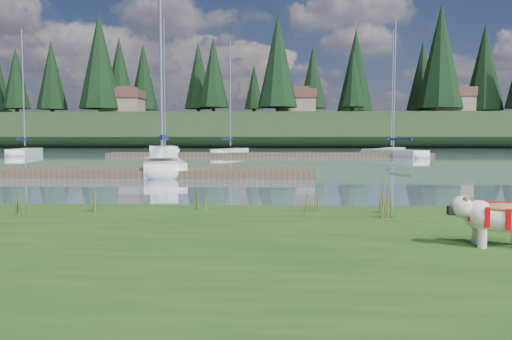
{
  "coord_description": "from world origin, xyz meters",
  "views": [
    {
      "loc": [
        2.44,
        -10.35,
        1.56
      ],
      "look_at": [
        2.08,
        -0.5,
        0.91
      ],
      "focal_mm": 35.0,
      "sensor_mm": 36.0,
      "label": 1
    }
  ],
  "objects": [
    {
      "name": "ground",
      "position": [
        0.0,
        30.0,
        0.0
      ],
      "size": [
        200.0,
        200.0,
        0.0
      ],
      "primitive_type": "plane",
      "color": "gray",
      "rests_on": "ground"
    },
    {
      "name": "bank",
      "position": [
        0.0,
        -6.0,
        0.17
      ],
      "size": [
        60.0,
        9.0,
        0.35
      ],
      "primitive_type": "cube",
      "color": "#2A4D17",
      "rests_on": "ground"
    },
    {
      "name": "ridge",
      "position": [
        0.0,
        73.0,
        2.5
      ],
      "size": [
        200.0,
        20.0,
        5.0
      ],
      "primitive_type": "cube",
      "color": "#1D3017",
      "rests_on": "ground"
    },
    {
      "name": "bulldog",
      "position": [
        4.91,
        -4.79,
        0.7
      ],
      "size": [
        0.93,
        0.45,
        0.55
      ],
      "rotation": [
        0.0,
        0.0,
        3.02
      ],
      "color": "silver",
      "rests_on": "bank"
    },
    {
      "name": "sailboat_main",
      "position": [
        -2.65,
        12.16,
        0.42
      ],
      "size": [
        3.56,
        8.24,
        11.73
      ],
      "rotation": [
        0.0,
        0.0,
        1.82
      ],
      "color": "white",
      "rests_on": "ground"
    },
    {
      "name": "dock_near",
      "position": [
        -4.0,
        9.0,
        0.15
      ],
      "size": [
        16.0,
        2.0,
        0.3
      ],
      "primitive_type": "cube",
      "color": "#4C3D2C",
      "rests_on": "ground"
    },
    {
      "name": "dock_far",
      "position": [
        2.0,
        30.0,
        0.15
      ],
      "size": [
        26.0,
        2.2,
        0.3
      ],
      "primitive_type": "cube",
      "color": "#4C3D2C",
      "rests_on": "ground"
    },
    {
      "name": "sailboat_bg_0",
      "position": [
        -19.41,
        33.01,
        0.32
      ],
      "size": [
        3.17,
        7.68,
        10.98
      ],
      "rotation": [
        0.0,
        0.0,
        1.8
      ],
      "color": "white",
      "rests_on": "ground"
    },
    {
      "name": "sailboat_bg_1",
      "position": [
        -7.9,
        36.42,
        0.33
      ],
      "size": [
        4.19,
        8.57,
        12.58
      ],
      "rotation": [
        0.0,
        0.0,
        1.88
      ],
      "color": "white",
      "rests_on": "ground"
    },
    {
      "name": "sailboat_bg_2",
      "position": [
        -1.17,
        33.46,
        0.33
      ],
      "size": [
        3.11,
        6.53,
        9.85
      ],
      "rotation": [
        0.0,
        0.0,
        1.27
      ],
      "color": "white",
      "rests_on": "ground"
    },
    {
      "name": "sailboat_bg_3",
      "position": [
        11.77,
        30.68,
        0.33
      ],
      "size": [
        4.46,
        7.59,
        11.26
      ],
      "rotation": [
        0.0,
        0.0,
        1.99
      ],
      "color": "white",
      "rests_on": "ground"
    },
    {
      "name": "sailboat_bg_4",
      "position": [
        13.67,
        37.25,
        0.33
      ],
      "size": [
        4.45,
        7.82,
        11.57
      ],
      "rotation": [
        0.0,
        0.0,
        1.17
      ],
      "color": "white",
      "rests_on": "ground"
    },
    {
      "name": "weed_0",
      "position": [
        -0.46,
        -2.35,
        0.61
      ],
      "size": [
        0.17,
        0.14,
        0.62
      ],
      "color": "#475B23",
      "rests_on": "bank"
    },
    {
      "name": "weed_1",
      "position": [
        1.23,
        -2.08,
        0.57
      ],
      "size": [
        0.17,
        0.14,
        0.53
      ],
      "color": "#475B23",
      "rests_on": "bank"
    },
    {
      "name": "weed_2",
      "position": [
        4.14,
        -2.84,
        0.67
      ],
      "size": [
        0.17,
        0.14,
        0.77
      ],
      "color": "#475B23",
      "rests_on": "bank"
    },
    {
      "name": "weed_3",
      "position": [
        -1.54,
        -2.74,
        0.54
      ],
      "size": [
        0.17,
        0.14,
        0.44
      ],
      "color": "#475B23",
      "rests_on": "bank"
    },
    {
      "name": "weed_4",
      "position": [
        3.05,
        -2.32,
        0.54
      ],
      "size": [
        0.17,
        0.14,
        0.45
      ],
      "color": "#475B23",
      "rests_on": "bank"
    },
    {
      "name": "weed_5",
      "position": [
        4.15,
        -2.39,
        0.57
      ],
      "size": [
        0.17,
        0.14,
        0.52
      ],
      "color": "#475B23",
      "rests_on": "bank"
    },
    {
      "name": "mud_lip",
      "position": [
        0.0,
        -1.6,
        0.07
      ],
      "size": [
        60.0,
        0.5,
        0.14
      ],
      "primitive_type": "cube",
      "color": "#33281C",
      "rests_on": "ground"
    },
    {
      "name": "conifer_1",
      "position": [
        -40.0,
        71.0,
        11.28
      ],
      "size": [
        4.4,
        4.4,
        11.3
      ],
      "color": "#382619",
      "rests_on": "ridge"
    },
    {
      "name": "conifer_2",
      "position": [
        -25.0,
        68.0,
        13.54
      ],
      "size": [
        6.6,
        6.6,
        16.05
      ],
      "color": "#382619",
      "rests_on": "ridge"
    },
    {
      "name": "conifer_3",
      "position": [
        -10.0,
        72.0,
        11.74
      ],
      "size": [
        4.84,
        4.84,
        12.25
      ],
      "color": "#382619",
      "rests_on": "ridge"
    },
    {
      "name": "conifer_4",
      "position": [
        3.0,
        66.0,
        13.09
      ],
      "size": [
        6.16,
        6.16,
        15.1
      ],
      "color": "#382619",
      "rests_on": "ridge"
    },
    {
      "name": "conifer_5",
      "position": [
        15.0,
        70.0,
        10.83
      ],
      "size": [
        3.96,
        3.96,
        10.35
      ],
      "color": "#382619",
      "rests_on": "ridge"
    },
    {
      "name": "conifer_6",
      "position": [
        28.0,
        68.0,
        13.99
      ],
      "size": [
        7.04,
        7.04,
        17.0
      ],
      "color": "#382619",
      "rests_on": "ridge"
    },
    {
      "name": "house_0",
      "position": [
        -22.0,
        70.0,
        7.31
      ],
      "size": [
        6.3,
        5.3,
        4.65
      ],
      "color": "gray",
      "rests_on": "ridge"
    },
    {
      "name": "house_1",
      "position": [
        6.0,
        71.0,
        7.31
      ],
      "size": [
        6.3,
        5.3,
        4.65
      ],
      "color": "gray",
      "rests_on": "ridge"
    },
    {
      "name": "house_2",
      "position": [
        30.0,
        69.0,
        7.31
      ],
      "size": [
        6.3,
        5.3,
        4.65
      ],
      "color": "gray",
      "rests_on": "ridge"
    }
  ]
}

